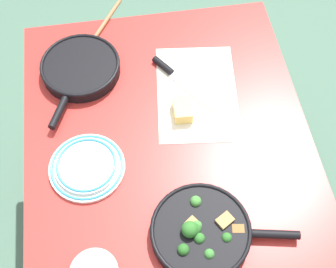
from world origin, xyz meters
TOP-DOWN VIEW (x-y plane):
  - ground_plane at (0.00, 0.00)m, footprint 14.00×14.00m
  - dining_table_red at (0.00, 0.00)m, footprint 1.08×0.90m
  - skillet_broccoli at (-0.33, -0.04)m, footprint 0.28×0.41m
  - skillet_eggs at (0.30, 0.25)m, footprint 0.37×0.27m
  - wooden_spoon at (0.43, 0.21)m, footprint 0.31×0.21m
  - parchment_sheet at (0.16, -0.12)m, footprint 0.42×0.31m
  - grater_knife at (0.23, -0.06)m, footprint 0.26×0.19m
  - cheese_block at (0.08, -0.06)m, footprint 0.09×0.06m
  - dinner_plate_stack at (-0.07, 0.26)m, footprint 0.23×0.23m

SIDE VIEW (x-z plane):
  - ground_plane at x=0.00m, z-range 0.00..0.00m
  - dining_table_red at x=0.00m, z-range 0.29..1.05m
  - parchment_sheet at x=0.16m, z-range 0.76..0.76m
  - wooden_spoon at x=0.43m, z-range 0.76..0.78m
  - grater_knife at x=0.23m, z-range 0.76..0.78m
  - dinner_plate_stack at x=-0.07m, z-range 0.76..0.79m
  - cheese_block at x=0.08m, z-range 0.76..0.81m
  - skillet_eggs at x=0.30m, z-range 0.76..0.81m
  - skillet_broccoli at x=-0.33m, z-range 0.75..0.82m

